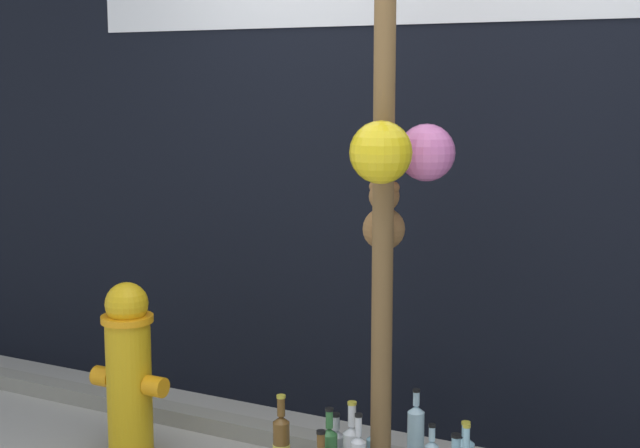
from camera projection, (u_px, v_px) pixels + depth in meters
building_wall at (433, 11)px, 4.27m from camera, size 10.00×0.21×3.99m
memorial_post at (392, 126)px, 3.60m from camera, size 0.45×0.58×2.54m
fire_hydrant at (129, 368)px, 4.22m from camera, size 0.39×0.23×0.79m
bottle_1 at (416, 440)px, 3.99m from camera, size 0.07×0.07×0.39m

